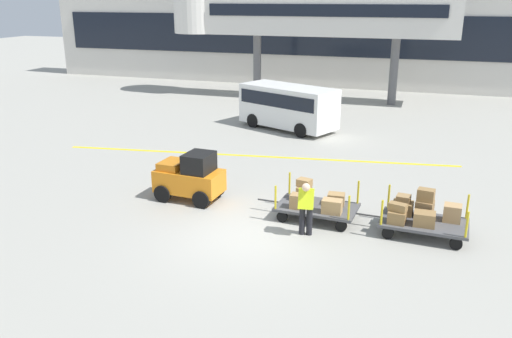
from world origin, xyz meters
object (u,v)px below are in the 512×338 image
at_px(baggage_cart_lead, 316,203).
at_px(baggage_handler, 306,206).
at_px(shuttle_van, 288,104).
at_px(baggage_tug, 190,177).
at_px(baggage_cart_middle, 421,215).

xyz_separation_m(baggage_cart_lead, baggage_handler, (-0.03, -1.24, 0.38)).
distance_m(baggage_cart_lead, shuttle_van, 10.98).
height_order(baggage_tug, shuttle_van, shuttle_van).
relative_size(baggage_tug, baggage_handler, 1.38).
relative_size(baggage_cart_middle, baggage_handler, 1.94).
height_order(baggage_tug, baggage_cart_middle, baggage_tug).
bearing_deg(baggage_cart_lead, baggage_cart_middle, -2.28).
distance_m(baggage_tug, baggage_handler, 4.36).
bearing_deg(baggage_cart_middle, baggage_handler, -159.24).
xyz_separation_m(baggage_tug, shuttle_van, (0.47, 10.11, 0.48)).
bearing_deg(baggage_cart_lead, shuttle_van, 109.51).
bearing_deg(baggage_tug, baggage_handler, -19.46).
bearing_deg(baggage_cart_lead, baggage_tug, 177.01).
bearing_deg(baggage_tug, baggage_cart_lead, -2.99).
bearing_deg(shuttle_van, baggage_cart_middle, -57.77).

